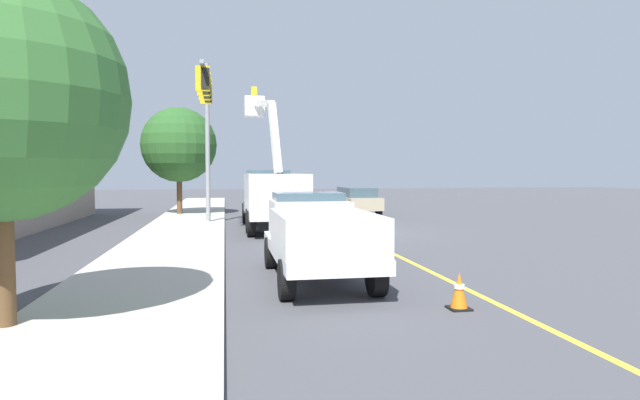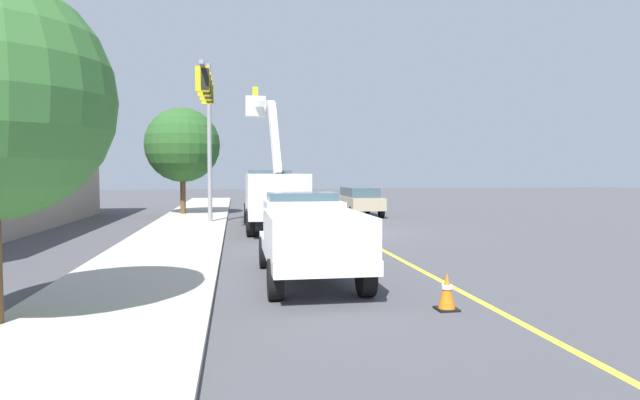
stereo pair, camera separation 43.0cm
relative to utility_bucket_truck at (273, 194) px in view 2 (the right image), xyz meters
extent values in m
plane|color=#47474C|center=(-2.22, -3.09, -1.60)|extent=(120.00, 120.00, 0.00)
cube|color=#B2ADA3|center=(-2.16, 3.99, -1.54)|extent=(60.03, 4.13, 0.12)
cube|color=yellow|center=(-2.22, -3.09, -1.60)|extent=(50.00, 0.60, 0.01)
cube|color=silver|center=(-0.18, -0.01, -0.70)|extent=(8.22, 2.57, 0.36)
cube|color=silver|center=(2.44, -0.04, 0.07)|extent=(2.64, 2.37, 1.60)
cube|color=#384C56|center=(2.64, -0.04, 0.77)|extent=(1.82, 2.12, 0.64)
cube|color=silver|center=(-1.17, -0.01, 0.02)|extent=(5.27, 2.55, 1.80)
cube|color=white|center=(-2.23, 0.10, 2.42)|extent=(1.15, 0.51, 2.99)
cube|color=white|center=(-0.55, 0.47, 4.03)|extent=(2.64, 0.84, 0.59)
cube|color=white|center=(0.73, 0.75, 4.04)|extent=(0.90, 0.90, 0.90)
cube|color=yellow|center=(0.73, 0.75, 4.64)|extent=(0.36, 0.24, 0.60)
cylinder|color=black|center=(2.70, 1.09, -1.08)|extent=(1.04, 0.35, 1.04)
cylinder|color=black|center=(2.68, -1.16, -1.08)|extent=(1.04, 0.35, 1.04)
cylinder|color=black|center=(-1.65, 1.12, -1.08)|extent=(1.04, 0.35, 1.04)
cylinder|color=black|center=(-1.67, -1.13, -1.08)|extent=(1.04, 0.35, 1.04)
cylinder|color=black|center=(-2.96, 1.14, -1.08)|extent=(1.04, 0.35, 1.04)
cylinder|color=black|center=(-2.98, -1.11, -1.08)|extent=(1.04, 0.35, 1.04)
cube|color=white|center=(-11.88, 0.09, -0.85)|extent=(5.62, 2.15, 0.30)
cube|color=white|center=(-10.65, 0.08, -0.30)|extent=(2.03, 1.95, 1.10)
cube|color=#384C56|center=(-10.45, 0.08, 0.18)|extent=(1.36, 1.78, 0.56)
cube|color=white|center=(-12.89, 0.10, -0.45)|extent=(3.38, 2.13, 1.10)
cylinder|color=black|center=(-10.02, 1.02, -1.18)|extent=(0.84, 0.31, 0.84)
cylinder|color=black|center=(-10.04, -0.87, -1.18)|extent=(0.84, 0.31, 0.84)
cylinder|color=black|center=(-13.72, 1.05, -1.18)|extent=(0.84, 0.31, 0.84)
cylinder|color=black|center=(-13.73, -0.84, -1.18)|extent=(0.84, 0.31, 0.84)
cube|color=tan|center=(6.29, -5.66, -0.81)|extent=(4.82, 1.94, 0.70)
cube|color=#384C56|center=(6.44, -5.67, -0.21)|extent=(3.47, 1.70, 0.60)
cylinder|color=black|center=(4.65, -6.51, -1.26)|extent=(0.68, 0.25, 0.68)
cylinder|color=black|center=(4.67, -4.80, -1.26)|extent=(0.68, 0.25, 0.68)
cylinder|color=black|center=(7.92, -6.53, -1.26)|extent=(0.68, 0.25, 0.68)
cylinder|color=black|center=(7.93, -4.82, -1.26)|extent=(0.68, 0.25, 0.68)
cube|color=black|center=(-15.04, -2.06, -1.58)|extent=(0.40, 0.40, 0.04)
cone|color=orange|center=(-15.04, -2.06, -1.23)|extent=(0.32, 0.32, 0.67)
cylinder|color=white|center=(-15.04, -2.06, -1.16)|extent=(0.20, 0.20, 0.08)
cube|color=black|center=(-5.47, -1.62, -1.58)|extent=(0.40, 0.40, 0.04)
cone|color=orange|center=(-5.47, -1.62, -1.19)|extent=(0.32, 0.32, 0.74)
cylinder|color=white|center=(-5.47, -1.62, -1.11)|extent=(0.20, 0.20, 0.08)
cube|color=black|center=(3.29, -2.15, -1.58)|extent=(0.40, 0.40, 0.04)
cone|color=orange|center=(3.29, -2.15, -1.15)|extent=(0.32, 0.32, 0.83)
cylinder|color=white|center=(3.29, -2.15, -1.07)|extent=(0.20, 0.20, 0.08)
cylinder|color=gray|center=(2.92, 2.95, 2.39)|extent=(0.22, 0.22, 7.99)
cube|color=gray|center=(-0.11, 2.98, 5.27)|extent=(6.05, 0.21, 0.16)
cube|color=gold|center=(1.57, 2.96, 4.72)|extent=(0.12, 0.56, 1.00)
cube|color=black|center=(1.57, 2.86, 4.72)|extent=(0.20, 0.32, 0.84)
cube|color=gold|center=(0.23, 2.97, 4.72)|extent=(0.12, 0.56, 1.00)
cube|color=black|center=(0.23, 2.87, 4.72)|extent=(0.20, 0.32, 0.84)
cube|color=gold|center=(-1.11, 2.98, 4.72)|extent=(0.12, 0.56, 1.00)
cube|color=black|center=(-1.12, 2.88, 4.72)|extent=(0.20, 0.32, 0.84)
cube|color=gold|center=(-2.46, 3.00, 4.72)|extent=(0.12, 0.56, 1.00)
cube|color=black|center=(-2.46, 2.90, 4.72)|extent=(0.20, 0.32, 0.84)
cylinder|color=brown|center=(8.31, 4.73, -0.27)|extent=(0.32, 0.32, 2.67)
sphere|color=#285623|center=(8.31, 4.73, 2.62)|extent=(4.43, 4.43, 4.43)
camera|label=1|loc=(-24.31, 2.36, 0.99)|focal=29.84mm
camera|label=2|loc=(-24.38, 1.93, 0.99)|focal=29.84mm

